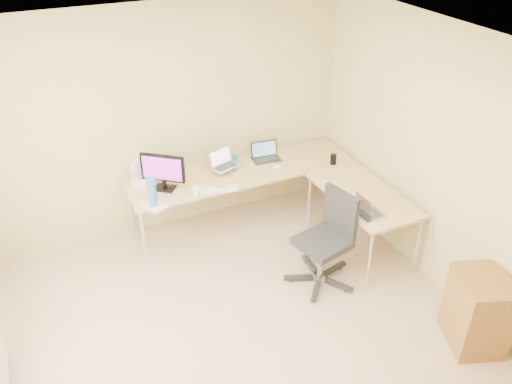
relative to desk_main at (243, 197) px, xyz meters
name	(u,v)px	position (x,y,z in m)	size (l,w,h in m)	color
floor	(252,348)	(-0.72, -1.85, -0.36)	(4.50, 4.50, 0.00)	tan
ceiling	(250,66)	(-0.72, -1.85, 2.24)	(4.50, 4.50, 0.00)	white
wall_back	(167,123)	(-0.72, 0.40, 0.93)	(4.50, 4.50, 0.00)	tan
wall_right	(460,175)	(1.38, -1.85, 0.93)	(4.50, 4.50, 0.00)	tan
desk_main	(243,197)	(0.00, 0.00, 0.00)	(2.65, 0.70, 0.73)	tan
desk_return	(360,221)	(0.98, -1.00, 0.00)	(0.70, 1.30, 0.73)	tan
monitor	(163,172)	(-0.93, -0.02, 0.57)	(0.48, 0.16, 0.41)	black
book_stack	(228,163)	(-0.09, 0.20, 0.39)	(0.22, 0.30, 0.05)	#137875
laptop_center	(225,159)	(-0.19, 0.07, 0.52)	(0.31, 0.24, 0.20)	silver
laptop_black	(266,152)	(0.36, 0.13, 0.47)	(0.33, 0.24, 0.21)	black
keyboard	(218,190)	(-0.42, -0.30, 0.38)	(0.44, 0.12, 0.02)	silver
mouse	(277,167)	(0.38, -0.13, 0.38)	(0.11, 0.07, 0.04)	white
mug	(196,192)	(-0.66, -0.30, 0.41)	(0.10, 0.10, 0.09)	white
cd_stack	(222,186)	(-0.35, -0.26, 0.38)	(0.13, 0.13, 0.03)	white
water_bottle	(152,192)	(-1.13, -0.30, 0.53)	(0.09, 0.09, 0.32)	#366AA5
papers	(154,205)	(-1.13, -0.30, 0.37)	(0.20, 0.29, 0.01)	beige
white_box	(141,180)	(-1.13, 0.20, 0.40)	(0.21, 0.15, 0.08)	white
desk_fan	(140,171)	(-1.13, 0.20, 0.52)	(0.24, 0.24, 0.30)	beige
black_cup	(333,159)	(1.03, -0.30, 0.43)	(0.07, 0.07, 0.12)	black
laptop_return	(372,206)	(0.80, -1.37, 0.46)	(0.23, 0.30, 0.20)	#9997A7
office_chair	(322,242)	(0.30, -1.30, 0.14)	(0.61, 0.61, 1.01)	#242424
cabinet	(478,311)	(1.13, -2.59, -0.01)	(0.42, 0.52, 0.72)	olive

